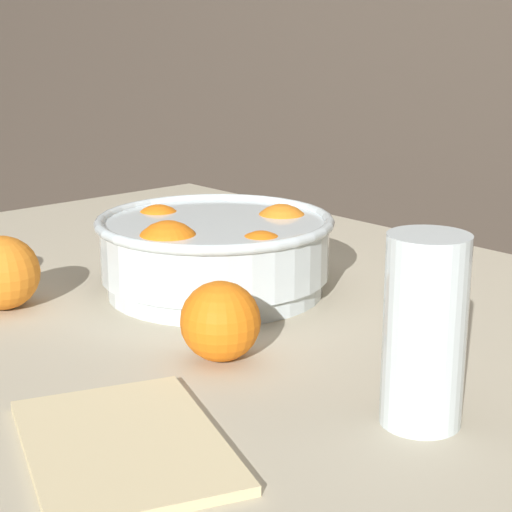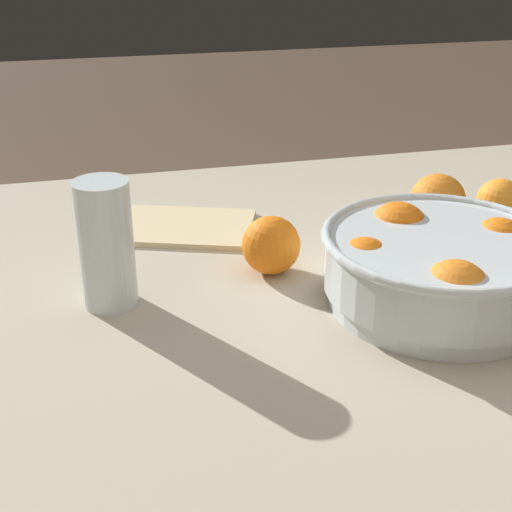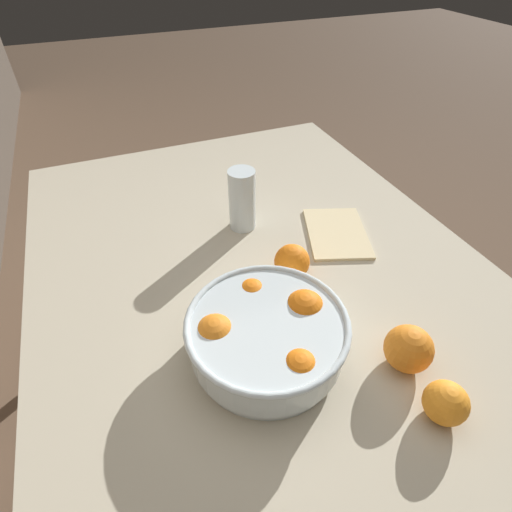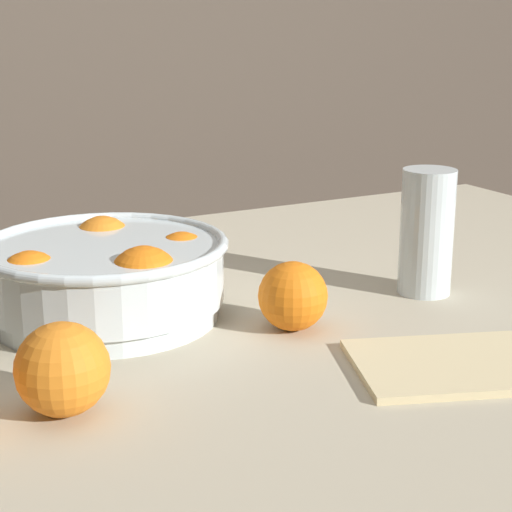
# 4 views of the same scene
# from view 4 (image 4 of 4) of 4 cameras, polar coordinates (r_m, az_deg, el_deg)

# --- Properties ---
(dining_table) EXTENTS (1.48, 0.99, 0.73)m
(dining_table) POSITION_cam_4_polar(r_m,az_deg,el_deg) (1.01, 0.10, -7.57)
(dining_table) COLOR #B7AD93
(dining_table) RESTS_ON ground_plane
(fruit_bowl) EXTENTS (0.28, 0.28, 0.10)m
(fruit_bowl) POSITION_cam_4_polar(r_m,az_deg,el_deg) (0.98, -9.87, -1.23)
(fruit_bowl) COLOR silver
(fruit_bowl) RESTS_ON dining_table
(juice_glass) EXTENTS (0.07, 0.07, 0.16)m
(juice_glass) POSITION_cam_4_polar(r_m,az_deg,el_deg) (1.07, 11.29, 1.17)
(juice_glass) COLOR #F4A314
(juice_glass) RESTS_ON dining_table
(orange_loose_front) EXTENTS (0.08, 0.08, 0.08)m
(orange_loose_front) POSITION_cam_4_polar(r_m,az_deg,el_deg) (0.76, -12.78, -7.37)
(orange_loose_front) COLOR orange
(orange_loose_front) RESTS_ON dining_table
(orange_loose_aside) EXTENTS (0.08, 0.08, 0.08)m
(orange_loose_aside) POSITION_cam_4_polar(r_m,az_deg,el_deg) (0.93, 2.47, -2.69)
(orange_loose_aside) COLOR orange
(orange_loose_aside) RESTS_ON dining_table
(napkin) EXTENTS (0.24, 0.20, 0.01)m
(napkin) POSITION_cam_4_polar(r_m,az_deg,el_deg) (0.87, 13.24, -7.06)
(napkin) COLOR beige
(napkin) RESTS_ON dining_table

